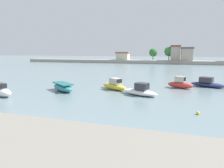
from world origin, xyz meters
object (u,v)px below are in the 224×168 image
at_px(moored_boat_1, 3,92).
at_px(moored_boat_4, 140,91).
at_px(moored_boat_5, 180,84).
at_px(moored_boat_6, 208,83).
at_px(moored_boat_2, 63,87).
at_px(mooring_buoy_0, 198,113).
at_px(moored_boat_3, 114,85).

xyz_separation_m(moored_boat_1, moored_boat_4, (16.04, 5.77, -0.09)).
distance_m(moored_boat_1, moored_boat_5, 24.38).
height_order(moored_boat_5, moored_boat_6, moored_boat_5).
bearing_deg(moored_boat_6, moored_boat_5, -125.62).
xyz_separation_m(moored_boat_1, moored_boat_2, (5.27, 5.18, -0.07)).
relative_size(moored_boat_2, moored_boat_6, 0.91).
bearing_deg(moored_boat_6, moored_boat_1, -125.54).
bearing_deg(mooring_buoy_0, moored_boat_1, 178.93).
distance_m(moored_boat_1, moored_boat_2, 7.39).
distance_m(moored_boat_4, mooring_buoy_0, 8.70).
bearing_deg(moored_boat_1, moored_boat_6, 48.87).
bearing_deg(moored_boat_5, moored_boat_2, -132.67).
bearing_deg(moored_boat_4, moored_boat_6, 65.94).
height_order(moored_boat_1, moored_boat_3, moored_boat_3).
height_order(moored_boat_2, mooring_buoy_0, moored_boat_2).
xyz_separation_m(moored_boat_2, moored_boat_4, (10.77, 0.58, -0.02)).
relative_size(moored_boat_5, mooring_buoy_0, 13.26).
height_order(moored_boat_2, moored_boat_5, moored_boat_5).
relative_size(moored_boat_1, moored_boat_6, 0.63).
bearing_deg(moored_boat_6, moored_boat_4, -111.48).
bearing_deg(moored_boat_4, moored_boat_2, -155.30).
relative_size(moored_boat_5, moored_boat_6, 0.73).
height_order(moored_boat_1, moored_boat_4, moored_boat_1).
xyz_separation_m(moored_boat_2, mooring_buoy_0, (16.88, -5.60, -0.40)).
bearing_deg(mooring_buoy_0, moored_boat_2, 161.65).
xyz_separation_m(moored_boat_6, mooring_buoy_0, (-3.04, -15.12, -0.39)).
xyz_separation_m(moored_boat_2, moored_boat_6, (19.92, 9.52, -0.01)).
xyz_separation_m(moored_boat_4, mooring_buoy_0, (6.11, -6.18, -0.38)).
bearing_deg(mooring_buoy_0, moored_boat_3, 139.54).
bearing_deg(moored_boat_2, moored_boat_1, -99.54).
distance_m(moored_boat_2, mooring_buoy_0, 17.79).
relative_size(moored_boat_4, moored_boat_5, 1.29).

